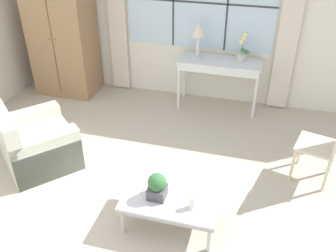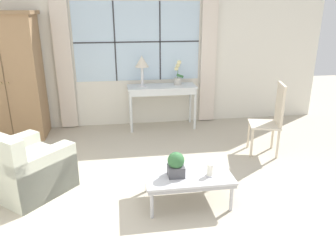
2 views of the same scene
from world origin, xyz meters
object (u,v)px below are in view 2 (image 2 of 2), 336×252
Objects in this scene: console_table at (162,91)px; potted_plant_small at (176,164)px; armoire at (10,77)px; armchair_upholstered at (24,169)px; pillar_candle at (210,170)px; table_lamp at (142,63)px; coffee_table at (187,176)px; side_chair_wooden at (272,116)px; potted_orchid at (178,75)px.

potted_plant_small is at bearing -94.57° from console_table.
console_table is (2.57, 0.07, -0.35)m from armoire.
armchair_upholstered is 2.24m from pillar_candle.
table_lamp is 3.56× the size of pillar_candle.
pillar_candle is (0.16, -2.69, -0.28)m from console_table.
potted_plant_small is (-0.14, -0.05, 0.18)m from coffee_table.
console_table is at bearing 85.43° from potted_plant_small.
potted_plant_small is (1.76, -0.58, 0.22)m from armchair_upholstered.
armoire reaches higher than side_chair_wooden.
armoire is 2.59m from console_table.
pillar_candle is at bearing -86.49° from console_table.
console_table is at bearing 88.49° from coffee_table.
armoire is at bearing 134.84° from coffee_table.
table_lamp is 2.77m from coffee_table.
potted_orchid is 0.46× the size of coffee_table.
table_lamp is at bearing 51.95° from armchair_upholstered.
armoire is at bearing -178.48° from console_table.
armchair_upholstered is at bearing -170.09° from side_chair_wooden.
coffee_table is (-0.38, -2.65, -0.65)m from potted_orchid.
potted_plant_small reaches higher than pillar_candle.
potted_orchid is 2.79m from potted_plant_small.
potted_plant_small is 0.39m from pillar_candle.
potted_plant_small is at bearing -47.38° from armoire.
potted_orchid is 1.59× the size of potted_plant_small.
pillar_candle is (2.14, -0.64, 0.14)m from armchair_upholstered.
armoire is 4.69× the size of potted_orchid.
table_lamp is 0.46× the size of armchair_upholstered.
armoire reaches higher than console_table.
console_table is at bearing 135.58° from side_chair_wooden.
console_table is 1.28× the size of coffee_table.
pillar_candle is (-1.31, -1.24, -0.18)m from side_chair_wooden.
armchair_upholstered is at bearing -133.88° from console_table.
potted_orchid is (0.66, 0.05, -0.25)m from table_lamp.
table_lamp is 1.96× the size of potted_plant_small.
armchair_upholstered reaches higher than coffee_table.
potted_orchid is 2.81m from pillar_candle.
side_chair_wooden is (3.45, 0.60, 0.32)m from armchair_upholstered.
coffee_table is 0.24m from potted_plant_small.
potted_plant_small is at bearing -18.15° from armchair_upholstered.
side_chair_wooden is 2.06m from potted_plant_small.
table_lamp reaches higher than potted_plant_small.
table_lamp is 0.71m from potted_orchid.
side_chair_wooden is (4.05, -1.38, -0.45)m from armoire.
potted_orchid is 0.41× the size of side_chair_wooden.
armoire is 2.15× the size of coffee_table.
coffee_table is at bearing 18.84° from potted_plant_small.
table_lamp is (2.21, 0.08, 0.16)m from armoire.
potted_plant_small is at bearing -100.88° from potted_orchid.
console_table is 1.04× the size of armchair_upholstered.
potted_plant_small is (-0.21, -2.63, -0.21)m from console_table.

